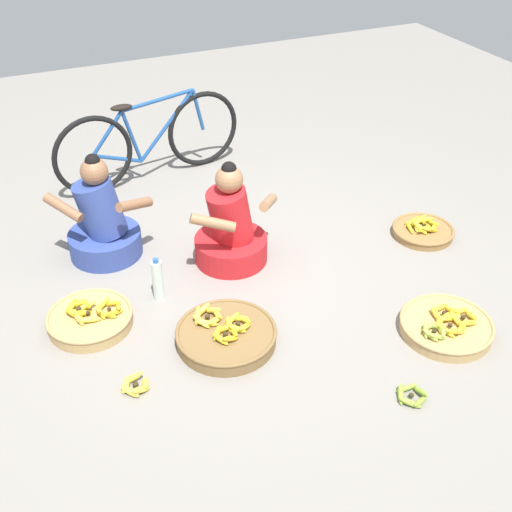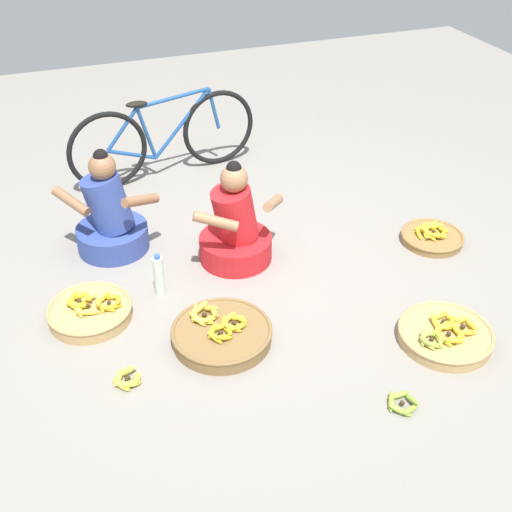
% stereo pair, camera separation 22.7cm
% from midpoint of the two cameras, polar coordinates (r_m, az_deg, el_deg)
% --- Properties ---
extents(ground_plane, '(10.00, 10.00, 0.00)m').
position_cam_midpoint_polar(ground_plane, '(4.41, -2.53, -2.41)').
color(ground_plane, gray).
extents(vendor_woman_front, '(0.72, 0.52, 0.78)m').
position_cam_midpoint_polar(vendor_woman_front, '(4.51, -3.69, 2.26)').
color(vendor_woman_front, red).
rests_on(vendor_woman_front, ground).
extents(vendor_woman_behind, '(0.72, 0.56, 0.80)m').
position_cam_midpoint_polar(vendor_woman_behind, '(4.71, -14.84, 2.75)').
color(vendor_woman_behind, '#334793').
rests_on(vendor_woman_behind, ground).
extents(bicycle_leaning, '(1.69, 0.28, 0.73)m').
position_cam_midpoint_polar(bicycle_leaning, '(5.64, -10.59, 10.07)').
color(bicycle_leaning, black).
rests_on(bicycle_leaning, ground).
extents(banana_basket_mid_right, '(0.62, 0.62, 0.16)m').
position_cam_midpoint_polar(banana_basket_mid_right, '(3.92, -4.37, -7.03)').
color(banana_basket_mid_right, brown).
rests_on(banana_basket_mid_right, ground).
extents(banana_basket_front_left, '(0.54, 0.54, 0.16)m').
position_cam_midpoint_polar(banana_basket_front_left, '(4.19, -16.07, -5.40)').
color(banana_basket_front_left, tan).
rests_on(banana_basket_front_left, ground).
extents(banana_basket_front_right, '(0.47, 0.47, 0.14)m').
position_cam_midpoint_polar(banana_basket_front_right, '(5.01, 13.35, 2.22)').
color(banana_basket_front_right, olive).
rests_on(banana_basket_front_right, ground).
extents(banana_basket_near_bicycle, '(0.58, 0.58, 0.15)m').
position_cam_midpoint_polar(banana_basket_near_bicycle, '(4.12, 15.06, -6.06)').
color(banana_basket_near_bicycle, tan).
rests_on(banana_basket_near_bicycle, ground).
extents(loose_bananas_mid_left, '(0.19, 0.19, 0.08)m').
position_cam_midpoint_polar(loose_bananas_mid_left, '(3.68, 11.93, -12.08)').
color(loose_bananas_mid_left, '#8CAD38').
rests_on(loose_bananas_mid_left, ground).
extents(loose_bananas_near_vendor, '(0.18, 0.19, 0.09)m').
position_cam_midpoint_polar(loose_bananas_near_vendor, '(3.73, -12.45, -11.19)').
color(loose_bananas_near_vendor, yellow).
rests_on(loose_bananas_near_vendor, ground).
extents(water_bottle, '(0.07, 0.07, 0.31)m').
position_cam_midpoint_polar(water_bottle, '(4.25, -10.26, -2.14)').
color(water_bottle, silver).
rests_on(water_bottle, ground).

